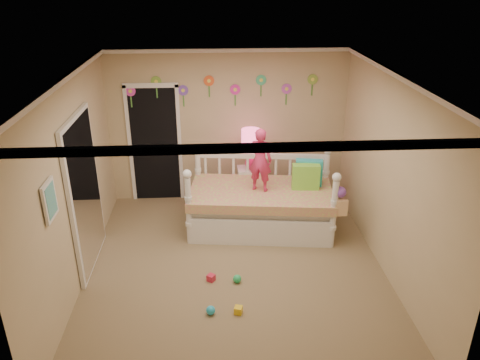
{
  "coord_description": "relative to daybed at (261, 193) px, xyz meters",
  "views": [
    {
      "loc": [
        -0.27,
        -5.33,
        3.73
      ],
      "look_at": [
        0.1,
        0.6,
        1.05
      ],
      "focal_mm": 34.94,
      "sensor_mm": 36.0,
      "label": 1
    }
  ],
  "objects": [
    {
      "name": "wall_picture",
      "position": [
        -2.43,
        -2.0,
        0.95
      ],
      "size": [
        0.05,
        0.34,
        0.42
      ],
      "primitive_type": "cube",
      "color": "white",
      "rests_on": "left_wall"
    },
    {
      "name": "table_lamp",
      "position": [
        -0.1,
        0.72,
        0.56
      ],
      "size": [
        0.31,
        0.31,
        0.68
      ],
      "color": "#EE1F71",
      "rests_on": "nightstand"
    },
    {
      "name": "closet_doorway",
      "position": [
        -1.71,
        1.14,
        0.44
      ],
      "size": [
        0.9,
        0.04,
        2.07
      ],
      "primitive_type": "cube",
      "color": "black",
      "rests_on": "back_wall"
    },
    {
      "name": "child",
      "position": [
        -0.03,
        -0.03,
        0.56
      ],
      "size": [
        0.42,
        0.35,
        0.98
      ],
      "primitive_type": "imported",
      "rotation": [
        0.0,
        0.0,
        2.76
      ],
      "color": "#D53063",
      "rests_on": "daybed"
    },
    {
      "name": "left_wall",
      "position": [
        -2.46,
        -1.1,
        0.7
      ],
      "size": [
        0.01,
        4.5,
        2.6
      ],
      "primitive_type": "cube",
      "color": "tan",
      "rests_on": "floor"
    },
    {
      "name": "nightstand",
      "position": [
        -0.1,
        0.72,
        -0.24
      ],
      "size": [
        0.43,
        0.33,
        0.71
      ],
      "primitive_type": "cube",
      "rotation": [
        0.0,
        0.0,
        0.02
      ],
      "color": "white",
      "rests_on": "floor"
    },
    {
      "name": "pillow_lime",
      "position": [
        0.67,
        -0.02,
        0.26
      ],
      "size": [
        0.42,
        0.19,
        0.39
      ],
      "primitive_type": "cube",
      "rotation": [
        0.0,
        0.0,
        -0.09
      ],
      "color": "#83DA42",
      "rests_on": "daybed"
    },
    {
      "name": "pillow_turquoise",
      "position": [
        0.75,
        0.11,
        0.27
      ],
      "size": [
        0.43,
        0.22,
        0.41
      ],
      "primitive_type": "cube",
      "rotation": [
        0.0,
        0.0,
        -0.18
      ],
      "color": "#24B3B8",
      "rests_on": "daybed"
    },
    {
      "name": "mirror_closet",
      "position": [
        -2.42,
        -0.8,
        0.45
      ],
      "size": [
        0.07,
        1.3,
        2.1
      ],
      "primitive_type": "cube",
      "color": "white",
      "rests_on": "left_wall"
    },
    {
      "name": "right_wall",
      "position": [
        1.54,
        -1.1,
        0.7
      ],
      "size": [
        0.01,
        4.5,
        2.6
      ],
      "primitive_type": "cube",
      "color": "tan",
      "rests_on": "floor"
    },
    {
      "name": "back_wall",
      "position": [
        -0.46,
        1.15,
        0.7
      ],
      "size": [
        4.0,
        0.01,
        2.6
      ],
      "primitive_type": "cube",
      "color": "tan",
      "rests_on": "floor"
    },
    {
      "name": "ceiling",
      "position": [
        -0.46,
        -1.1,
        2.0
      ],
      "size": [
        4.0,
        4.5,
        0.01
      ],
      "primitive_type": "cube",
      "color": "white",
      "rests_on": "floor"
    },
    {
      "name": "flower_decals",
      "position": [
        -0.55,
        1.14,
        1.34
      ],
      "size": [
        3.4,
        0.02,
        0.5
      ],
      "primitive_type": null,
      "color": "#B2668C",
      "rests_on": "back_wall"
    },
    {
      "name": "daybed",
      "position": [
        0.0,
        0.0,
        0.0
      ],
      "size": [
        2.33,
        1.43,
        1.2
      ],
      "primitive_type": null,
      "rotation": [
        0.0,
        0.0,
        -0.12
      ],
      "color": "white",
      "rests_on": "floor"
    },
    {
      "name": "floor",
      "position": [
        -0.46,
        -1.1,
        -0.6
      ],
      "size": [
        4.0,
        4.5,
        0.01
      ],
      "primitive_type": "cube",
      "color": "#7F684C",
      "rests_on": "ground"
    },
    {
      "name": "toy_scatter",
      "position": [
        -0.75,
        -1.83,
        -0.54
      ],
      "size": [
        1.25,
        1.51,
        0.11
      ],
      "primitive_type": null,
      "rotation": [
        0.0,
        0.0,
        0.41
      ],
      "color": "#996666",
      "rests_on": "floor"
    },
    {
      "name": "crown_molding",
      "position": [
        -0.46,
        -1.1,
        1.97
      ],
      "size": [
        4.0,
        4.5,
        0.06
      ],
      "primitive_type": null,
      "color": "white",
      "rests_on": "ceiling"
    },
    {
      "name": "hanging_bag",
      "position": [
        1.05,
        -0.64,
        0.13
      ],
      "size": [
        0.2,
        0.16,
        0.36
      ],
      "primitive_type": null,
      "color": "beige",
      "rests_on": "daybed"
    }
  ]
}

